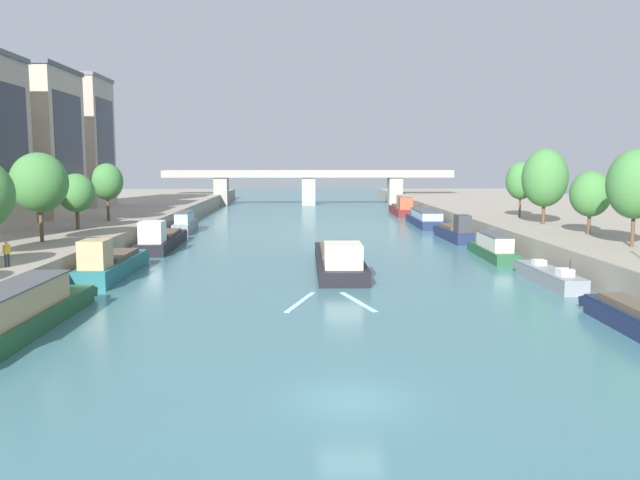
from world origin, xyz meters
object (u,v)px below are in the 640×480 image
(moored_boat_right_downstream, at_px, (425,219))
(tree_right_end_of_row, at_px, (590,194))
(moored_boat_left_upstream, at_px, (19,313))
(person_on_quay, at_px, (7,252))
(tree_left_nearest, at_px, (39,183))
(tree_right_far, at_px, (521,181))
(moored_boat_left_near, at_px, (111,264))
(moored_boat_left_gap_after, at_px, (161,239))
(moored_boat_left_far, at_px, (185,223))
(bridge_far, at_px, (308,183))
(moored_boat_right_gap_after, at_px, (548,276))
(moored_boat_right_second, at_px, (493,248))
(barge_midriver, at_px, (339,259))
(tree_right_nearest, at_px, (635,184))
(moored_boat_right_near, at_px, (454,232))
(tree_right_second, at_px, (545,178))
(moored_boat_right_end, at_px, (402,209))
(tree_left_by_lamp, at_px, (107,182))
(tree_left_midway, at_px, (76,193))

(moored_boat_right_downstream, height_order, tree_right_end_of_row, tree_right_end_of_row)
(moored_boat_left_upstream, relative_size, person_on_quay, 9.84)
(tree_left_nearest, distance_m, tree_right_far, 52.74)
(moored_boat_left_near, xyz_separation_m, moored_boat_left_gap_after, (0.17, 17.11, -0.08))
(moored_boat_left_far, bearing_deg, bridge_far, 72.22)
(moored_boat_right_downstream, xyz_separation_m, person_on_quay, (-36.26, -49.84, 2.31))
(moored_boat_right_gap_after, bearing_deg, moored_boat_right_second, 91.43)
(tree_left_nearest, distance_m, tree_right_end_of_row, 47.88)
(barge_midriver, height_order, moored_boat_right_gap_after, barge_midriver)
(moored_boat_left_gap_after, relative_size, tree_right_nearest, 2.09)
(moored_boat_left_gap_after, distance_m, moored_boat_right_near, 32.63)
(moored_boat_right_second, bearing_deg, tree_right_far, 63.99)
(moored_boat_left_far, bearing_deg, person_on_quay, -94.85)
(tree_right_second, bearing_deg, moored_boat_left_gap_after, -179.01)
(moored_boat_left_far, xyz_separation_m, tree_right_far, (41.14, -6.87, 5.59))
(moored_boat_left_near, xyz_separation_m, tree_left_nearest, (-6.72, 3.82, 6.20))
(moored_boat_left_gap_after, relative_size, moored_boat_right_second, 1.40)
(person_on_quay, bearing_deg, moored_boat_right_near, 41.67)
(barge_midriver, relative_size, moored_boat_right_end, 1.27)
(moored_boat_left_far, bearing_deg, moored_boat_right_downstream, 13.00)
(moored_boat_left_near, relative_size, moored_boat_left_far, 1.19)
(moored_boat_right_gap_after, xyz_separation_m, tree_right_second, (7.69, 21.24, 6.66))
(moored_boat_left_upstream, xyz_separation_m, moored_boat_right_gap_after, (32.81, 12.93, -0.53))
(moored_boat_right_second, relative_size, tree_right_second, 1.41)
(moored_boat_left_far, distance_m, tree_left_by_lamp, 13.43)
(tree_right_nearest, bearing_deg, moored_boat_left_gap_after, 156.02)
(moored_boat_right_gap_after, relative_size, moored_boat_right_end, 0.70)
(moored_boat_right_second, xyz_separation_m, tree_right_end_of_row, (8.45, -1.11, 5.03))
(tree_left_midway, bearing_deg, moored_boat_left_upstream, -76.55)
(moored_boat_right_downstream, xyz_separation_m, tree_left_midway, (-39.68, -26.93, 4.96))
(moored_boat_left_far, height_order, moored_boat_right_second, moored_boat_left_far)
(tree_left_midway, bearing_deg, tree_right_nearest, -17.11)
(moored_boat_left_upstream, height_order, bridge_far, bridge_far)
(moored_boat_right_gap_after, xyz_separation_m, tree_left_midway, (-40.04, 17.31, 5.33))
(moored_boat_right_second, height_order, bridge_far, bridge_far)
(moored_boat_right_second, xyz_separation_m, tree_left_midway, (-39.72, 4.76, 4.93))
(tree_right_nearest, bearing_deg, tree_right_second, 89.59)
(moored_boat_left_near, xyz_separation_m, moored_boat_left_far, (-0.20, 33.26, 0.09))
(tree_left_midway, height_order, person_on_quay, tree_left_midway)
(moored_boat_right_second, bearing_deg, tree_left_by_lamp, 160.47)
(moored_boat_left_upstream, xyz_separation_m, tree_right_second, (40.49, 34.17, 6.14))
(moored_boat_left_near, distance_m, bridge_far, 86.79)
(tree_left_midway, relative_size, tree_right_nearest, 0.72)
(moored_boat_right_downstream, bearing_deg, moored_boat_left_near, -128.52)
(tree_left_midway, distance_m, person_on_quay, 23.32)
(tree_right_nearest, xyz_separation_m, person_on_quay, (-44.17, -8.26, -3.93))
(moored_boat_left_near, xyz_separation_m, tree_right_far, (40.94, 26.39, 5.67))
(moored_boat_left_near, distance_m, tree_right_second, 44.68)
(moored_boat_right_second, distance_m, moored_boat_right_downstream, 31.69)
(moored_boat_right_gap_after, height_order, bridge_far, bridge_far)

